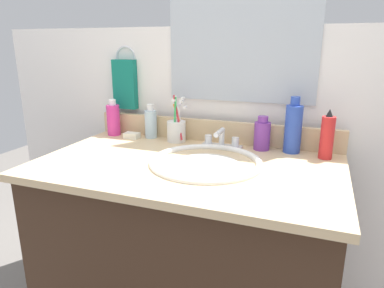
{
  "coord_description": "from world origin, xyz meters",
  "views": [
    {
      "loc": [
        0.42,
        -1.06,
        1.23
      ],
      "look_at": [
        0.02,
        0.0,
        0.9
      ],
      "focal_mm": 32.52,
      "sensor_mm": 36.0,
      "label": 1
    }
  ],
  "objects_px": {
    "faucet": "(221,142)",
    "bottle_soap_pink": "(113,119)",
    "bottle_gel_clear": "(151,123)",
    "soap_bar": "(132,135)",
    "bottle_shampoo_blue": "(293,128)",
    "bottle_cream_purple": "(262,135)",
    "hand_towel": "(125,84)",
    "cup_white_ceramic": "(177,130)",
    "bottle_spray_red": "(327,137)"
  },
  "relations": [
    {
      "from": "faucet",
      "to": "cup_white_ceramic",
      "type": "xyz_separation_m",
      "value": [
        -0.21,
        0.04,
        0.02
      ]
    },
    {
      "from": "bottle_soap_pink",
      "to": "soap_bar",
      "type": "height_order",
      "value": "bottle_soap_pink"
    },
    {
      "from": "faucet",
      "to": "bottle_spray_red",
      "type": "distance_m",
      "value": 0.39
    },
    {
      "from": "faucet",
      "to": "bottle_cream_purple",
      "type": "height_order",
      "value": "bottle_cream_purple"
    },
    {
      "from": "faucet",
      "to": "soap_bar",
      "type": "distance_m",
      "value": 0.41
    },
    {
      "from": "faucet",
      "to": "bottle_soap_pink",
      "type": "height_order",
      "value": "bottle_soap_pink"
    },
    {
      "from": "faucet",
      "to": "bottle_shampoo_blue",
      "type": "distance_m",
      "value": 0.28
    },
    {
      "from": "bottle_cream_purple",
      "to": "cup_white_ceramic",
      "type": "distance_m",
      "value": 0.36
    },
    {
      "from": "hand_towel",
      "to": "bottle_cream_purple",
      "type": "bearing_deg",
      "value": -6.2
    },
    {
      "from": "hand_towel",
      "to": "faucet",
      "type": "distance_m",
      "value": 0.54
    },
    {
      "from": "hand_towel",
      "to": "bottle_spray_red",
      "type": "relative_size",
      "value": 1.22
    },
    {
      "from": "bottle_spray_red",
      "to": "bottle_soap_pink",
      "type": "relative_size",
      "value": 1.12
    },
    {
      "from": "bottle_shampoo_blue",
      "to": "cup_white_ceramic",
      "type": "height_order",
      "value": "bottle_shampoo_blue"
    },
    {
      "from": "cup_white_ceramic",
      "to": "faucet",
      "type": "bearing_deg",
      "value": -9.71
    },
    {
      "from": "faucet",
      "to": "cup_white_ceramic",
      "type": "bearing_deg",
      "value": 170.29
    },
    {
      "from": "bottle_gel_clear",
      "to": "soap_bar",
      "type": "relative_size",
      "value": 2.31
    },
    {
      "from": "bottle_spray_red",
      "to": "soap_bar",
      "type": "distance_m",
      "value": 0.8
    },
    {
      "from": "faucet",
      "to": "bottle_soap_pink",
      "type": "distance_m",
      "value": 0.52
    },
    {
      "from": "bottle_cream_purple",
      "to": "bottle_shampoo_blue",
      "type": "height_order",
      "value": "bottle_shampoo_blue"
    },
    {
      "from": "bottle_soap_pink",
      "to": "soap_bar",
      "type": "relative_size",
      "value": 2.52
    },
    {
      "from": "bottle_gel_clear",
      "to": "bottle_soap_pink",
      "type": "height_order",
      "value": "bottle_soap_pink"
    },
    {
      "from": "bottle_cream_purple",
      "to": "bottle_spray_red",
      "type": "relative_size",
      "value": 0.73
    },
    {
      "from": "bottle_cream_purple",
      "to": "bottle_gel_clear",
      "type": "xyz_separation_m",
      "value": [
        -0.49,
        0.01,
        0.01
      ]
    },
    {
      "from": "bottle_spray_red",
      "to": "cup_white_ceramic",
      "type": "distance_m",
      "value": 0.59
    },
    {
      "from": "soap_bar",
      "to": "bottle_spray_red",
      "type": "bearing_deg",
      "value": -0.09
    },
    {
      "from": "bottle_soap_pink",
      "to": "cup_white_ceramic",
      "type": "distance_m",
      "value": 0.31
    },
    {
      "from": "bottle_spray_red",
      "to": "hand_towel",
      "type": "bearing_deg",
      "value": 173.48
    },
    {
      "from": "hand_towel",
      "to": "faucet",
      "type": "height_order",
      "value": "hand_towel"
    },
    {
      "from": "faucet",
      "to": "soap_bar",
      "type": "xyz_separation_m",
      "value": [
        -0.41,
        0.01,
        -0.02
      ]
    },
    {
      "from": "bottle_shampoo_blue",
      "to": "soap_bar",
      "type": "distance_m",
      "value": 0.68
    },
    {
      "from": "cup_white_ceramic",
      "to": "soap_bar",
      "type": "distance_m",
      "value": 0.21
    },
    {
      "from": "bottle_shampoo_blue",
      "to": "bottle_gel_clear",
      "type": "distance_m",
      "value": 0.6
    },
    {
      "from": "hand_towel",
      "to": "bottle_cream_purple",
      "type": "xyz_separation_m",
      "value": [
        0.64,
        -0.07,
        -0.16
      ]
    },
    {
      "from": "bottle_cream_purple",
      "to": "bottle_soap_pink",
      "type": "height_order",
      "value": "bottle_soap_pink"
    },
    {
      "from": "faucet",
      "to": "bottle_gel_clear",
      "type": "xyz_separation_m",
      "value": [
        -0.33,
        0.05,
        0.04
      ]
    },
    {
      "from": "bottle_soap_pink",
      "to": "soap_bar",
      "type": "bearing_deg",
      "value": -12.44
    },
    {
      "from": "faucet",
      "to": "bottle_cream_purple",
      "type": "xyz_separation_m",
      "value": [
        0.15,
        0.04,
        0.03
      ]
    },
    {
      "from": "bottle_shampoo_blue",
      "to": "bottle_spray_red",
      "type": "height_order",
      "value": "bottle_shampoo_blue"
    },
    {
      "from": "bottle_shampoo_blue",
      "to": "cup_white_ceramic",
      "type": "distance_m",
      "value": 0.47
    },
    {
      "from": "cup_white_ceramic",
      "to": "bottle_soap_pink",
      "type": "bearing_deg",
      "value": 179.86
    },
    {
      "from": "bottle_gel_clear",
      "to": "bottle_spray_red",
      "type": "bearing_deg",
      "value": -3.27
    },
    {
      "from": "hand_towel",
      "to": "bottle_spray_red",
      "type": "xyz_separation_m",
      "value": [
        0.87,
        -0.1,
        -0.14
      ]
    },
    {
      "from": "soap_bar",
      "to": "bottle_soap_pink",
      "type": "bearing_deg",
      "value": 167.56
    },
    {
      "from": "bottle_shampoo_blue",
      "to": "bottle_gel_clear",
      "type": "xyz_separation_m",
      "value": [
        -0.6,
        0.01,
        -0.03
      ]
    },
    {
      "from": "bottle_shampoo_blue",
      "to": "bottle_soap_pink",
      "type": "height_order",
      "value": "bottle_shampoo_blue"
    },
    {
      "from": "soap_bar",
      "to": "faucet",
      "type": "bearing_deg",
      "value": -1.8
    },
    {
      "from": "bottle_spray_red",
      "to": "soap_bar",
      "type": "bearing_deg",
      "value": 179.91
    },
    {
      "from": "bottle_cream_purple",
      "to": "soap_bar",
      "type": "relative_size",
      "value": 2.06
    },
    {
      "from": "hand_towel",
      "to": "bottle_shampoo_blue",
      "type": "relative_size",
      "value": 1.04
    },
    {
      "from": "hand_towel",
      "to": "bottle_gel_clear",
      "type": "xyz_separation_m",
      "value": [
        0.16,
        -0.06,
        -0.15
      ]
    }
  ]
}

